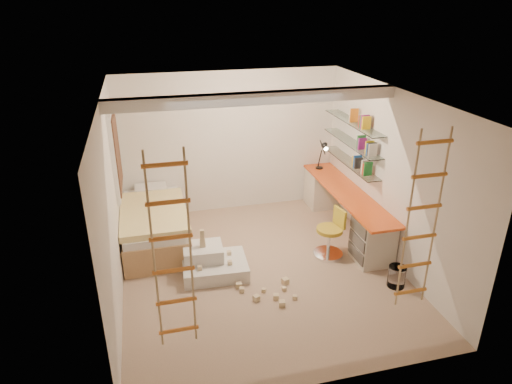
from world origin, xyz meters
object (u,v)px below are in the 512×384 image
object	(u,v)px
desk	(345,209)
swivel_chair	(330,239)
play_platform	(212,263)
bed	(155,225)

from	to	relation	value
desk	swivel_chair	xyz separation A→B (m)	(-0.56, -0.72, -0.11)
desk	play_platform	size ratio (longest dim) A/B	2.87
swivel_chair	play_platform	size ratio (longest dim) A/B	0.81
desk	play_platform	world-z (taller)	desk
swivel_chair	desk	bearing A→B (deg)	52.04
desk	swivel_chair	bearing A→B (deg)	-127.96
bed	swivel_chair	bearing A→B (deg)	-22.29
swivel_chair	bed	bearing A→B (deg)	157.71
bed	play_platform	bearing A→B (deg)	-55.58
swivel_chair	play_platform	world-z (taller)	swivel_chair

